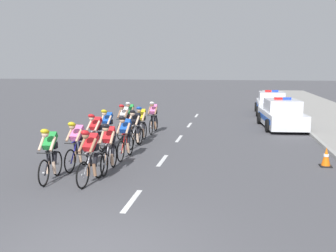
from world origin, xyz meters
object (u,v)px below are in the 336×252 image
object	(u,v)px
cyclist_fourth	(109,146)
police_car_second	(271,104)
cyclist_eighth	(135,128)
traffic_cone_near	(326,157)
cyclist_ninth	(124,120)
cyclist_third	(77,144)
cyclist_second	(90,155)
cyclist_twelfth	(153,117)
cyclist_seventh	(107,127)
cyclist_sixth	(125,136)
cyclist_fifth	(95,133)
cyclist_eleventh	(130,117)
police_car_nearest	(281,115)
cyclist_lead	(50,153)
cyclist_tenth	(141,123)

from	to	relation	value
cyclist_fourth	police_car_second	world-z (taller)	police_car_second
cyclist_eighth	traffic_cone_near	bearing A→B (deg)	-15.22
cyclist_eighth	traffic_cone_near	xyz separation A→B (m)	(6.75, -1.84, -0.48)
traffic_cone_near	cyclist_fourth	bearing A→B (deg)	-165.23
cyclist_ninth	police_car_second	world-z (taller)	police_car_second
cyclist_third	cyclist_fourth	bearing A→B (deg)	-7.99
cyclist_second	cyclist_fourth	size ratio (longest dim) A/B	1.00
cyclist_third	cyclist_twelfth	world-z (taller)	same
cyclist_seventh	cyclist_twelfth	distance (m)	3.65
cyclist_sixth	cyclist_eighth	world-z (taller)	same
cyclist_fifth	cyclist_sixth	distance (m)	1.26
cyclist_seventh	cyclist_eleventh	size ratio (longest dim) A/B	1.00
traffic_cone_near	cyclist_third	bearing A→B (deg)	-168.32
cyclist_third	police_car_nearest	size ratio (longest dim) A/B	0.38
cyclist_lead	police_car_second	size ratio (longest dim) A/B	0.39
cyclist_fourth	cyclist_twelfth	xyz separation A→B (m)	(-0.08, 6.91, 0.00)
cyclist_lead	cyclist_eighth	world-z (taller)	same
cyclist_sixth	traffic_cone_near	bearing A→B (deg)	0.28
cyclist_second	cyclist_seventh	size ratio (longest dim) A/B	1.00
cyclist_lead	cyclist_second	xyz separation A→B (m)	(1.19, -0.01, 0.00)
cyclist_fourth	cyclist_third	bearing A→B (deg)	172.01
cyclist_eighth	cyclist_eleventh	bearing A→B (deg)	109.12
cyclist_seventh	cyclist_ninth	world-z (taller)	same
cyclist_lead	cyclist_eleventh	distance (m)	7.74
cyclist_fifth	cyclist_eighth	bearing A→B (deg)	54.70
cyclist_second	police_car_second	size ratio (longest dim) A/B	0.39
cyclist_lead	traffic_cone_near	size ratio (longest dim) A/B	2.69
police_car_nearest	police_car_second	distance (m)	5.83
cyclist_tenth	cyclist_third	bearing A→B (deg)	-101.59
cyclist_fifth	cyclist_ninth	bearing A→B (deg)	88.62
cyclist_lead	cyclist_fifth	size ratio (longest dim) A/B	1.00
cyclist_third	cyclist_ninth	distance (m)	5.29
cyclist_second	cyclist_seventh	xyz separation A→B (m)	(-1.09, 4.63, 0.00)
cyclist_third	cyclist_fourth	size ratio (longest dim) A/B	1.00
cyclist_second	cyclist_twelfth	bearing A→B (deg)	89.71
cyclist_lead	police_car_nearest	xyz separation A→B (m)	(7.44, 10.59, -0.11)
cyclist_fifth	police_car_second	world-z (taller)	police_car_second
cyclist_ninth	cyclist_eighth	bearing A→B (deg)	-61.98
cyclist_seventh	cyclist_tenth	bearing A→B (deg)	50.32
cyclist_lead	cyclist_third	world-z (taller)	same
cyclist_second	cyclist_fifth	size ratio (longest dim) A/B	1.00
cyclist_third	cyclist_tenth	world-z (taller)	same
cyclist_lead	cyclist_third	distance (m)	1.34
cyclist_seventh	traffic_cone_near	distance (m)	8.04
cyclist_twelfth	traffic_cone_near	bearing A→B (deg)	-37.55
cyclist_third	cyclist_fifth	size ratio (longest dim) A/B	1.00
cyclist_tenth	cyclist_fourth	bearing A→B (deg)	-88.18
cyclist_eighth	police_car_second	xyz separation A→B (m)	(6.24, 11.66, -0.11)
cyclist_fifth	cyclist_sixth	xyz separation A→B (m)	(1.20, -0.36, 0.00)
cyclist_third	cyclist_eighth	size ratio (longest dim) A/B	1.00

